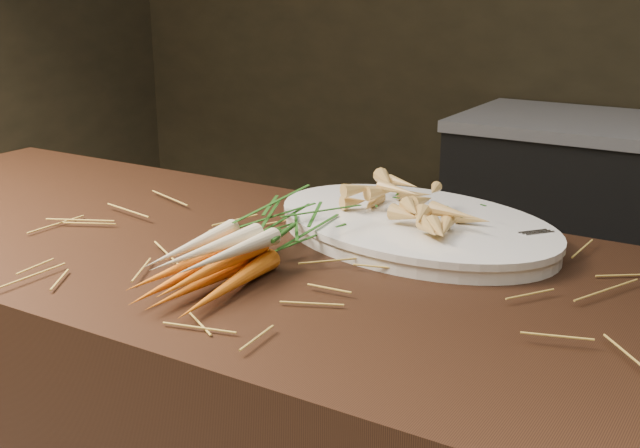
{
  "coord_description": "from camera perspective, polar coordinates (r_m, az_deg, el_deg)",
  "views": [
    {
      "loc": [
        0.48,
        -0.67,
        1.32
      ],
      "look_at": [
        -0.13,
        0.31,
        0.96
      ],
      "focal_mm": 45.0,
      "sensor_mm": 36.0,
      "label": 1
    }
  ],
  "objects": [
    {
      "name": "straw_bedding",
      "position": [
        1.15,
        5.03,
        -3.6
      ],
      "size": [
        1.4,
        0.6,
        0.02
      ],
      "primitive_type": null,
      "color": "#AB8D2F",
      "rests_on": "main_counter"
    },
    {
      "name": "root_veg_bunch",
      "position": [
        1.2,
        -4.49,
        -1.13
      ],
      "size": [
        0.15,
        0.44,
        0.08
      ],
      "rotation": [
        0.0,
        0.0,
        0.01
      ],
      "color": "#C05112",
      "rests_on": "main_counter"
    },
    {
      "name": "serving_platter",
      "position": [
        1.35,
        6.71,
        -0.35
      ],
      "size": [
        0.59,
        0.46,
        0.03
      ],
      "primitive_type": null,
      "rotation": [
        0.0,
        0.0,
        -0.25
      ],
      "color": "white",
      "rests_on": "main_counter"
    },
    {
      "name": "roasted_veg_heap",
      "position": [
        1.33,
        6.78,
        1.39
      ],
      "size": [
        0.29,
        0.24,
        0.06
      ],
      "primitive_type": null,
      "rotation": [
        0.0,
        0.0,
        -0.25
      ],
      "color": "#C18745",
      "rests_on": "serving_platter"
    },
    {
      "name": "serving_fork",
      "position": [
        1.22,
        12.68,
        -1.75
      ],
      "size": [
        0.14,
        0.16,
        0.0
      ],
      "primitive_type": "cube",
      "rotation": [
        0.0,
        0.0,
        -0.68
      ],
      "color": "silver",
      "rests_on": "serving_platter"
    }
  ]
}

